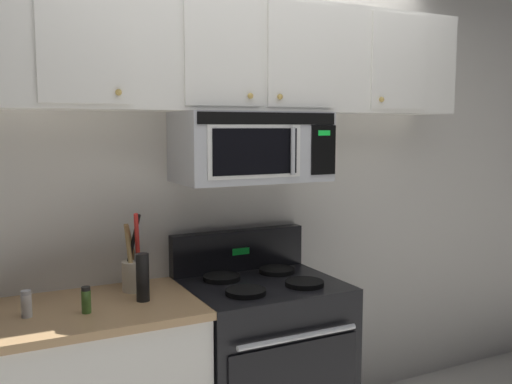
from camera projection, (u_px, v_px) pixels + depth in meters
back_wall at (231, 186)px, 3.10m from camera, size 5.20×0.10×2.70m
stove_range at (262, 365)px, 2.88m from camera, size 0.76×0.69×1.12m
over_range_microwave at (251, 147)px, 2.86m from camera, size 0.76×0.43×0.35m
upper_cabinets at (249, 57)px, 2.83m from camera, size 2.50×0.36×0.55m
utensil_crock_cream at (135, 271)px, 2.68m from camera, size 0.13×0.13×0.38m
salt_shaker at (26, 304)px, 2.31m from camera, size 0.04×0.04×0.11m
pepper_mill at (143, 277)px, 2.52m from camera, size 0.06×0.06×0.22m
spice_jar at (86, 300)px, 2.36m from camera, size 0.04×0.04×0.11m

